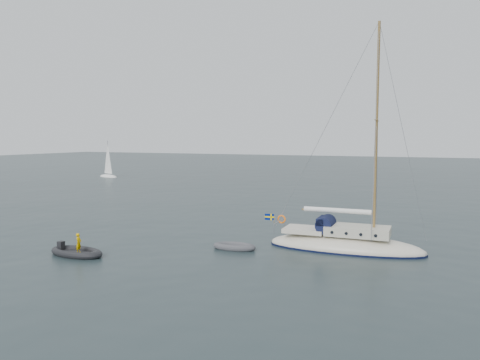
% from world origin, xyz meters
% --- Properties ---
extents(ground, '(300.00, 300.00, 0.00)m').
position_xyz_m(ground, '(0.00, 0.00, 0.00)').
color(ground, black).
rests_on(ground, ground).
extents(sailboat, '(10.43, 3.12, 14.85)m').
position_xyz_m(sailboat, '(3.59, 2.48, 1.12)').
color(sailboat, beige).
rests_on(sailboat, ground).
extents(dinghy, '(2.86, 1.29, 0.41)m').
position_xyz_m(dinghy, '(-3.00, -0.24, 0.18)').
color(dinghy, '#47464A').
rests_on(dinghy, ground).
extents(rib, '(3.86, 1.75, 1.41)m').
position_xyz_m(rib, '(-11.24, -5.55, 0.23)').
color(rib, black).
rests_on(rib, ground).
extents(distant_yacht_a, '(5.25, 2.80, 6.96)m').
position_xyz_m(distant_yacht_a, '(-46.31, 40.07, 2.97)').
color(distant_yacht_a, white).
rests_on(distant_yacht_a, ground).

